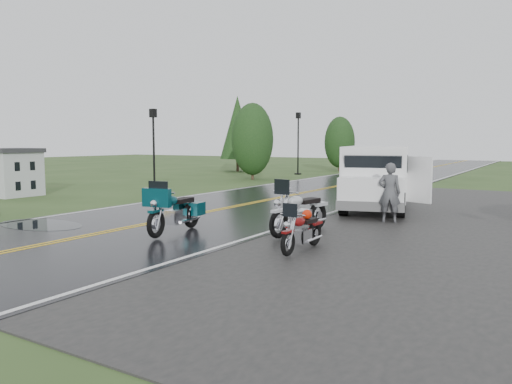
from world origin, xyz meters
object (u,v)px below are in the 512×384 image
lamp_post_near_left (154,153)px  motorcycle_silver (279,212)px  motorcycle_red (288,233)px  motorcycle_teal (156,212)px  person_at_van (389,194)px  house_left (10,124)px  lamp_post_far_left (298,143)px  van_white (344,181)px

lamp_post_near_left → motorcycle_silver: bearing=-31.4°
motorcycle_red → motorcycle_teal: 3.77m
motorcycle_red → person_at_van: bearing=85.0°
house_left → lamp_post_far_left: 20.80m
van_white → lamp_post_near_left: lamp_post_near_left is taller
motorcycle_teal → van_white: van_white is taller
house_left → person_at_van: 17.34m
motorcycle_silver → lamp_post_far_left: size_ratio=0.53×
lamp_post_near_left → motorcycle_teal: bearing=-46.9°
van_white → person_at_van: bearing=-35.4°
motorcycle_red → house_left: bearing=164.9°
motorcycle_red → motorcycle_silver: bearing=124.1°
motorcycle_teal → lamp_post_far_left: (-8.38, 24.66, 1.64)m
lamp_post_far_left → motorcycle_teal: bearing=-71.2°
person_at_van → lamp_post_near_left: bearing=-24.4°
lamp_post_near_left → house_left: bearing=-151.7°
van_white → person_at_van: size_ratio=3.30×
motorcycle_red → motorcycle_teal: bearing=179.6°
motorcycle_silver → lamp_post_near_left: 11.45m
van_white → house_left: bearing=172.9°
motorcycle_red → motorcycle_silver: size_ratio=0.76×
house_left → motorcycle_red: bearing=-14.7°
motorcycle_red → lamp_post_far_left: (-12.15, 24.66, 1.81)m
house_left → motorcycle_red: size_ratio=4.55×
motorcycle_red → person_at_van: 5.82m
motorcycle_red → person_at_van: (0.46, 5.79, 0.36)m
motorcycle_red → person_at_van: size_ratio=1.03×
person_at_van → lamp_post_near_left: lamp_post_near_left is taller
van_white → lamp_post_far_left: (-10.88, 18.22, 1.18)m
house_left → motorcycle_silver: 16.01m
motorcycle_red → motorcycle_silver: 1.95m
motorcycle_red → motorcycle_teal: motorcycle_teal is taller
motorcycle_red → lamp_post_near_left: (-10.81, 7.52, 1.45)m
motorcycle_silver → house_left: bearing=177.6°
house_left → lamp_post_far_left: bearing=77.5°
van_white → lamp_post_far_left: size_ratio=1.28×
lamp_post_far_left → motorcycle_red: bearing=-63.8°
house_left → lamp_post_far_left: size_ratio=1.81×
motorcycle_silver → lamp_post_far_left: 25.62m
house_left → lamp_post_far_left: (4.51, 20.29, -0.93)m
motorcycle_red → lamp_post_far_left: bearing=115.8°
motorcycle_red → lamp_post_far_left: 27.55m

